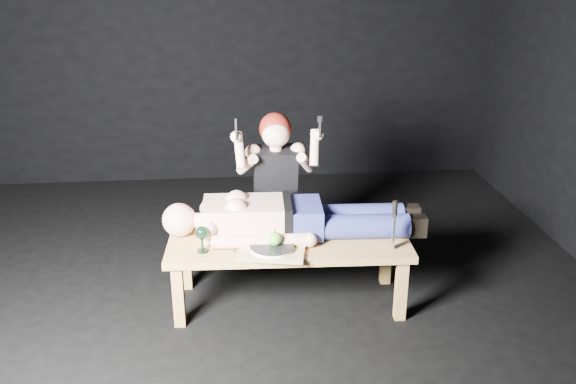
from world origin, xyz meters
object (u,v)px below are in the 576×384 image
(table, at_px, (289,271))
(goblet, at_px, (202,239))
(kneeling_woman, at_px, (275,189))
(lying_man, at_px, (295,214))
(carving_knife, at_px, (394,225))
(serving_tray, at_px, (272,251))

(table, distance_m, goblet, 0.62)
(kneeling_woman, bearing_deg, table, -84.90)
(goblet, bearing_deg, lying_man, 19.61)
(lying_man, distance_m, carving_knife, 0.63)
(table, height_order, serving_tray, serving_tray)
(lying_man, height_order, serving_tray, lying_man)
(table, xyz_separation_m, goblet, (-0.53, -0.12, 0.31))
(lying_man, bearing_deg, goblet, -158.14)
(carving_knife, bearing_deg, serving_tray, -179.14)
(lying_man, height_order, carving_knife, carving_knife)
(serving_tray, height_order, goblet, goblet)
(serving_tray, bearing_deg, table, 55.17)
(kneeling_woman, xyz_separation_m, carving_knife, (0.66, -0.70, 0.01))
(lying_man, distance_m, serving_tray, 0.33)
(lying_man, distance_m, kneeling_woman, 0.43)
(table, relative_size, goblet, 9.07)
(table, distance_m, carving_knife, 0.74)
(kneeling_woman, xyz_separation_m, goblet, (-0.48, -0.63, -0.06))
(kneeling_woman, distance_m, goblet, 0.79)
(goblet, bearing_deg, serving_tray, -6.97)
(lying_man, bearing_deg, table, -117.05)
(serving_tray, distance_m, carving_knife, 0.74)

